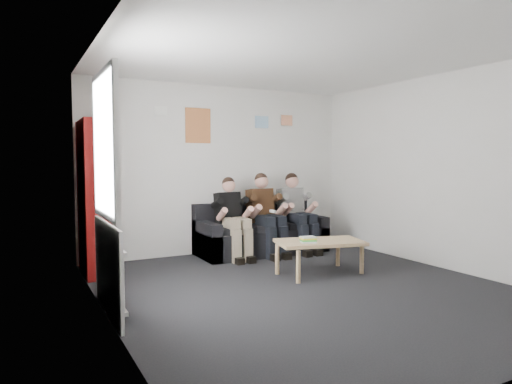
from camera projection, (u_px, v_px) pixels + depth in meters
room_shell at (309, 174)px, 5.25m from camera, size 5.00×5.00×5.00m
sofa at (261, 235)px, 7.42m from camera, size 2.09×0.85×0.81m
bookshelf at (94, 198)px, 6.00m from camera, size 0.30×0.91×2.03m
coffee_table at (320, 245)px, 6.01m from camera, size 1.12×0.61×0.45m
game_cases at (308, 240)px, 5.90m from camera, size 0.25×0.23×0.06m
person_left at (233, 218)px, 6.95m from camera, size 0.38×0.81×1.25m
person_middle at (267, 215)px, 7.22m from camera, size 0.40×0.86×1.30m
person_right at (297, 213)px, 7.49m from camera, size 0.40×0.86×1.29m
radiator at (116, 278)px, 4.48m from camera, size 0.10×0.64×0.60m
window at (106, 209)px, 4.40m from camera, size 0.05×1.30×2.36m
poster_large at (198, 126)px, 7.20m from camera, size 0.42×0.01×0.55m
poster_blue at (262, 122)px, 7.73m from camera, size 0.25×0.01×0.20m
poster_pink at (287, 120)px, 7.96m from camera, size 0.22×0.01×0.18m
poster_sign at (161, 111)px, 6.90m from camera, size 0.20×0.01×0.14m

